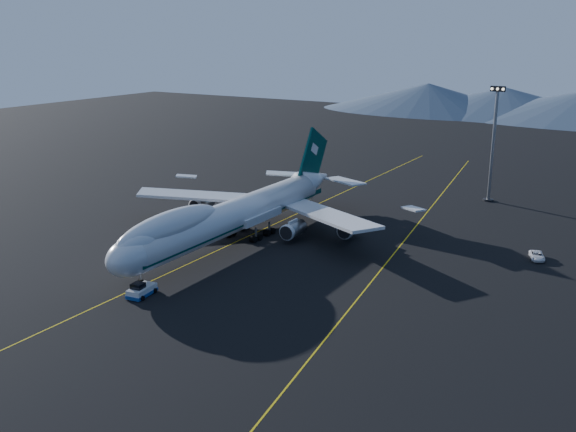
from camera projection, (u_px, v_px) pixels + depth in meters
The scene contains 7 objects.
ground at pixel (234, 243), 128.48m from camera, with size 500.00×500.00×0.00m, color black.
taxiway_line_main at pixel (234, 243), 128.48m from camera, with size 0.25×220.00×0.01m, color gold.
taxiway_line_side at pixel (394, 254), 121.84m from camera, with size 0.25×200.00×0.01m, color gold.
boeing_747 at pixel (234, 215), 126.91m from camera, with size 59.62×72.43×19.37m.
pushback_tug at pixel (142, 291), 102.51m from camera, with size 3.54×5.53×2.28m.
service_van at pixel (537, 256), 118.86m from camera, with size 2.37×5.14×1.43m, color white.
floodlight_mast at pixel (493, 144), 156.60m from camera, with size 3.49×2.62×28.27m.
Camera 1 is at (72.18, -98.99, 40.55)m, focal length 40.00 mm.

